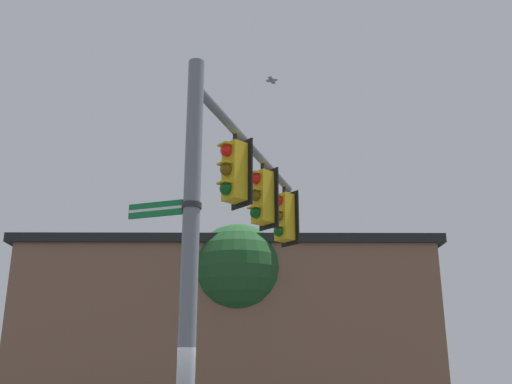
{
  "coord_description": "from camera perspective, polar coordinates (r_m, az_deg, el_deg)",
  "views": [
    {
      "loc": [
        -6.67,
        4.68,
        2.06
      ],
      "look_at": [
        1.43,
        -2.49,
        5.54
      ],
      "focal_mm": 41.67,
      "sensor_mm": 36.0,
      "label": 1
    }
  ],
  "objects": [
    {
      "name": "signal_pole",
      "position": [
        8.26,
        -6.44,
        -8.47
      ],
      "size": [
        0.24,
        0.24,
        6.77
      ],
      "primitive_type": "cylinder",
      "color": "slate",
      "rests_on": "ground"
    },
    {
      "name": "mast_arm",
      "position": [
        11.42,
        -0.41,
        4.19
      ],
      "size": [
        2.76,
        4.63,
        0.17
      ],
      "primitive_type": "cylinder",
      "rotation": [
        0.0,
        1.57,
        5.23
      ],
      "color": "slate"
    },
    {
      "name": "traffic_light_nearest_pole",
      "position": [
        10.32,
        -2.16,
        2.0
      ],
      "size": [
        0.54,
        0.49,
        1.31
      ],
      "color": "black"
    },
    {
      "name": "traffic_light_mid_inner",
      "position": [
        11.73,
        0.56,
        -0.48
      ],
      "size": [
        0.54,
        0.49,
        1.31
      ],
      "color": "black"
    },
    {
      "name": "traffic_light_mid_outer",
      "position": [
        13.18,
        2.69,
        -2.41
      ],
      "size": [
        0.54,
        0.49,
        1.31
      ],
      "color": "black"
    },
    {
      "name": "street_name_sign",
      "position": [
        8.61,
        -7.87,
        -1.5
      ],
      "size": [
        1.02,
        0.66,
        0.22
      ],
      "color": "#147238"
    },
    {
      "name": "bird_flying",
      "position": [
        13.79,
        1.52,
        10.7
      ],
      "size": [
        0.35,
        0.44,
        0.13
      ],
      "color": "gray"
    },
    {
      "name": "storefront_building",
      "position": [
        21.64,
        -2.73,
        -14.39
      ],
      "size": [
        13.8,
        14.59,
        6.67
      ],
      "color": "brown",
      "rests_on": "ground"
    },
    {
      "name": "tree_by_storefront",
      "position": [
        19.9,
        -1.74,
        -7.88
      ],
      "size": [
        3.17,
        3.17,
        7.17
      ],
      "color": "#4C3823",
      "rests_on": "ground"
    }
  ]
}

